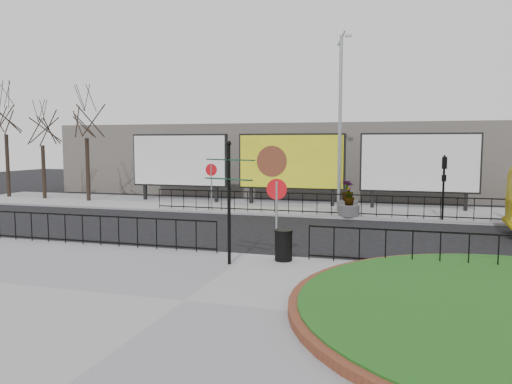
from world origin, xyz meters
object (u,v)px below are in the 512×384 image
at_px(lamp_post, 340,121).
at_px(fingerpost_sign, 229,190).
at_px(litter_bin, 283,245).
at_px(billboard_mid, 291,162).
at_px(planter_b, 347,200).
at_px(planter_c, 349,206).

distance_m(lamp_post, fingerpost_sign, 12.83).
bearing_deg(lamp_post, litter_bin, -91.18).
distance_m(billboard_mid, fingerpost_sign, 14.51).
bearing_deg(litter_bin, billboard_mid, 101.53).
relative_size(fingerpost_sign, planter_b, 2.20).
bearing_deg(planter_b, planter_c, -81.33).
bearing_deg(billboard_mid, lamp_post, -33.25).
bearing_deg(fingerpost_sign, planter_b, 103.17).
xyz_separation_m(lamp_post, fingerpost_sign, (-1.67, -12.47, -2.52)).
xyz_separation_m(fingerpost_sign, litter_bin, (1.43, 0.87, -1.71)).
xyz_separation_m(billboard_mid, fingerpost_sign, (1.34, -14.44, -0.30)).
xyz_separation_m(planter_b, planter_c, (0.24, -1.60, -0.10)).
height_order(fingerpost_sign, planter_c, fingerpost_sign).
bearing_deg(lamp_post, planter_c, -66.59).
relative_size(fingerpost_sign, planter_c, 2.49).
relative_size(lamp_post, fingerpost_sign, 2.55).
distance_m(billboard_mid, litter_bin, 14.00).
bearing_deg(fingerpost_sign, planter_c, 100.55).
bearing_deg(billboard_mid, fingerpost_sign, -84.70).
height_order(litter_bin, planter_b, planter_b).
bearing_deg(planter_b, billboard_mid, 150.29).
xyz_separation_m(billboard_mid, planter_c, (3.70, -3.57, -1.99)).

